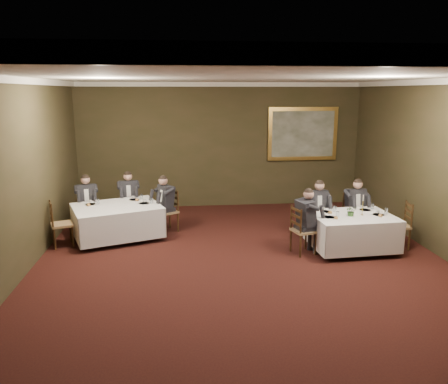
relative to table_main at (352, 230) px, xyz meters
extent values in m
plane|color=black|center=(-2.35, -1.02, -0.45)|extent=(10.00, 10.00, 0.00)
cube|color=silver|center=(-2.35, -1.02, 3.05)|extent=(8.00, 10.00, 0.10)
cube|color=#333019|center=(-2.35, 3.98, 1.30)|extent=(8.00, 0.10, 3.50)
cube|color=#333019|center=(-2.35, -6.02, 1.30)|extent=(8.00, 0.10, 3.50)
cube|color=#333019|center=(-6.35, -1.02, 1.30)|extent=(0.10, 10.00, 3.50)
cube|color=white|center=(-2.35, 3.93, 2.99)|extent=(8.00, 0.10, 0.12)
cube|color=white|center=(-2.35, -5.97, 2.99)|extent=(8.00, 0.10, 0.12)
cube|color=black|center=(0.00, 0.00, 0.28)|extent=(1.66, 1.28, 0.04)
cube|color=white|center=(0.00, 0.00, 0.31)|extent=(1.72, 1.35, 0.02)
cube|color=white|center=(0.00, 0.00, -0.02)|extent=(1.74, 1.37, 0.65)
cube|color=black|center=(-4.95, 1.28, 0.28)|extent=(2.13, 1.87, 0.04)
cube|color=white|center=(-4.95, 1.28, 0.31)|extent=(2.21, 1.94, 0.02)
cube|color=white|center=(-4.95, 1.28, -0.02)|extent=(2.24, 1.97, 0.65)
cube|color=olive|center=(-0.50, 0.82, 0.04)|extent=(0.47, 0.45, 0.05)
cube|color=black|center=(-0.51, 1.01, 0.28)|extent=(0.38, 0.06, 0.54)
cube|color=black|center=(-0.50, 0.82, 0.41)|extent=(0.44, 0.34, 0.55)
sphere|color=tan|center=(-0.50, 0.82, 0.79)|extent=(0.23, 0.23, 0.21)
cube|color=olive|center=(0.40, 0.87, 0.04)|extent=(0.48, 0.46, 0.05)
cube|color=black|center=(0.38, 1.06, 0.28)|extent=(0.38, 0.06, 0.54)
cube|color=black|center=(0.40, 0.87, 0.41)|extent=(0.45, 0.35, 0.55)
sphere|color=tan|center=(0.40, 0.87, 0.79)|extent=(0.23, 0.23, 0.21)
cube|color=olive|center=(-1.04, -0.06, 0.04)|extent=(0.52, 0.54, 0.05)
cube|color=black|center=(-1.23, -0.11, 0.28)|extent=(0.13, 0.37, 0.54)
cube|color=black|center=(-1.04, -0.06, 0.41)|extent=(0.41, 0.49, 0.55)
sphere|color=tan|center=(-1.04, -0.06, 0.79)|extent=(0.26, 0.26, 0.21)
cube|color=olive|center=(1.04, 0.06, 0.04)|extent=(0.48, 0.49, 0.05)
cube|color=black|center=(1.23, 0.03, 0.28)|extent=(0.08, 0.38, 0.54)
cube|color=olive|center=(-5.75, 2.00, 0.04)|extent=(0.53, 0.52, 0.05)
cube|color=black|center=(-5.79, 2.18, 0.28)|extent=(0.38, 0.12, 0.54)
cube|color=black|center=(-5.75, 2.00, 0.41)|extent=(0.48, 0.40, 0.55)
sphere|color=tan|center=(-5.75, 2.00, 0.79)|extent=(0.26, 0.26, 0.21)
cube|color=olive|center=(-4.80, 2.34, 0.04)|extent=(0.50, 0.48, 0.05)
cube|color=black|center=(-4.83, 2.53, 0.28)|extent=(0.38, 0.09, 0.54)
cube|color=black|center=(-4.80, 2.34, 0.41)|extent=(0.46, 0.37, 0.55)
sphere|color=tan|center=(-4.80, 2.34, 0.79)|extent=(0.24, 0.24, 0.21)
cube|color=olive|center=(-3.85, 1.67, 0.04)|extent=(0.59, 0.59, 0.05)
cube|color=black|center=(-3.69, 1.77, 0.28)|extent=(0.22, 0.34, 0.54)
cube|color=black|center=(-3.85, 1.67, 0.41)|extent=(0.48, 0.52, 0.55)
sphere|color=tan|center=(-3.85, 1.67, 0.79)|extent=(0.29, 0.29, 0.21)
cube|color=olive|center=(-6.06, 0.88, 0.04)|extent=(0.54, 0.56, 0.05)
cube|color=black|center=(-6.24, 0.82, 0.28)|extent=(0.16, 0.37, 0.54)
imported|color=#2D5926|center=(-0.06, -0.05, 0.43)|extent=(0.22, 0.19, 0.24)
cylinder|color=gold|center=(0.20, -0.01, 0.32)|extent=(0.06, 0.06, 0.02)
cylinder|color=gold|center=(0.20, -0.01, 0.48)|extent=(0.01, 0.01, 0.29)
cylinder|color=white|center=(0.20, -0.01, 0.69)|extent=(0.02, 0.02, 0.13)
cylinder|color=white|center=(-0.47, 0.32, 0.32)|extent=(0.25, 0.25, 0.01)
cylinder|color=white|center=(-0.47, 0.47, 0.35)|extent=(0.08, 0.08, 0.05)
cylinder|color=white|center=(-0.30, 0.32, 0.39)|extent=(0.06, 0.06, 0.14)
cylinder|color=white|center=(-5.56, 1.48, 0.32)|extent=(0.25, 0.25, 0.01)
cylinder|color=white|center=(-5.56, 1.63, 0.35)|extent=(0.08, 0.08, 0.05)
cylinder|color=white|center=(-5.39, 1.48, 0.39)|extent=(0.06, 0.06, 0.14)
cube|color=#DCB650|center=(0.00, 3.92, 1.62)|extent=(2.01, 0.08, 1.51)
cube|color=#484C33|center=(0.00, 3.88, 1.62)|extent=(1.79, 0.01, 1.29)
camera|label=1|loc=(-3.53, -8.33, 2.80)|focal=35.00mm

